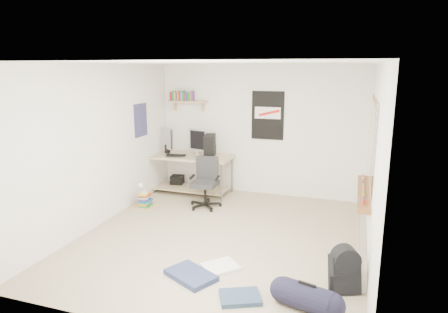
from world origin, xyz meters
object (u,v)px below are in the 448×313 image
(desk, at_px, (189,175))
(office_chair, at_px, (205,181))
(book_stack, at_px, (144,199))
(backpack, at_px, (344,274))
(duffel_bag, at_px, (306,297))

(desk, distance_m, office_chair, 0.93)
(desk, bearing_deg, office_chair, -46.67)
(book_stack, bearing_deg, backpack, -26.04)
(office_chair, bearing_deg, desk, 123.83)
(office_chair, xyz_separation_m, backpack, (2.46, -2.06, -0.29))
(duffel_bag, relative_size, book_stack, 1.30)
(desk, distance_m, duffel_bag, 4.24)
(backpack, xyz_separation_m, duffel_bag, (-0.35, -0.50, -0.06))
(backpack, xyz_separation_m, book_stack, (-3.50, 1.71, -0.05))
(backpack, height_order, book_stack, backpack)
(office_chair, relative_size, book_stack, 2.14)
(book_stack, bearing_deg, desk, 67.58)
(duffel_bag, bearing_deg, backpack, 70.74)
(office_chair, height_order, book_stack, office_chair)
(backpack, relative_size, book_stack, 0.99)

